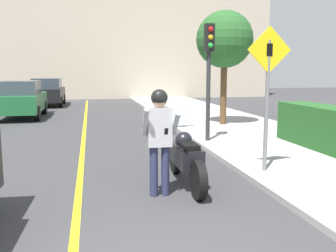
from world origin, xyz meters
The scene contains 11 objects.
sidewalk_curb centered at (4.80, 4.00, 0.06)m, with size 4.40×44.00×0.11m.
road_center_line centered at (-0.60, 6.00, 0.00)m, with size 0.12×36.00×0.01m.
building_backdrop centered at (0.00, 26.00, 4.87)m, with size 28.00×1.20×9.73m.
motorcycle centered at (1.36, 3.21, 0.52)m, with size 0.62×2.35×1.31m.
person_biker centered at (0.77, 2.67, 1.13)m, with size 0.59×0.49×1.82m.
crossing_sign centered at (3.07, 3.45, 1.83)m, with size 0.91×0.08×2.86m.
traffic_light centered at (2.95, 6.85, 2.43)m, with size 0.26×0.30×3.30m.
hedge_row centered at (5.60, 5.11, 0.66)m, with size 0.90×3.53×1.09m.
street_tree centered at (4.57, 10.01, 3.24)m, with size 2.10×2.10×4.21m.
parked_car_green centered at (-3.43, 14.51, 0.86)m, with size 1.88×4.20×1.68m.
parked_car_black centered at (-2.90, 20.48, 0.86)m, with size 1.88×4.20×1.68m.
Camera 1 is at (-0.35, -3.39, 2.11)m, focal length 40.00 mm.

